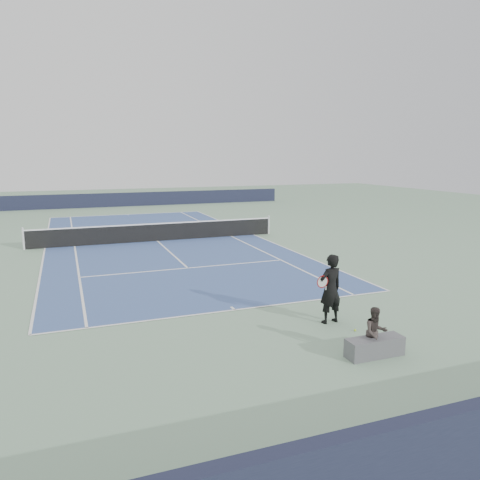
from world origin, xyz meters
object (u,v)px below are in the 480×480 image
object	(u,v)px
tennis_net	(157,232)
tennis_ball	(355,330)
tennis_player	(330,289)
spectator_bench	(375,339)

from	to	relation	value
tennis_net	tennis_ball	size ratio (longest dim) A/B	209.23
tennis_player	tennis_ball	size ratio (longest dim) A/B	30.61
tennis_net	spectator_bench	size ratio (longest dim) A/B	9.18
tennis_player	spectator_bench	xyz separation A→B (m)	(-0.19, -2.23, -0.54)
tennis_player	tennis_ball	world-z (taller)	tennis_player
tennis_player	spectator_bench	distance (m)	2.30
tennis_net	tennis_player	bearing A→B (deg)	-81.46
tennis_player	spectator_bench	size ratio (longest dim) A/B	1.34
tennis_net	spectator_bench	world-z (taller)	spectator_bench
spectator_bench	tennis_ball	bearing A→B (deg)	71.93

